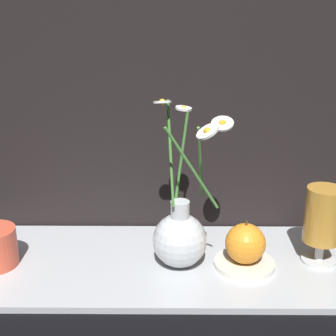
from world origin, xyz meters
The scene contains 6 objects.
ground_plane centered at (0.00, 0.00, 0.00)m, with size 6.00×6.00×0.00m, color black.
shelf centered at (0.00, 0.00, 0.01)m, with size 0.79×0.30×0.01m.
vase_with_flowers centered at (0.03, -0.01, 0.07)m, with size 0.15×0.17×0.32m.
tea_glass centered at (0.30, 0.00, 0.10)m, with size 0.07×0.07×0.15m.
saucer_plate centered at (0.15, -0.02, 0.02)m, with size 0.11×0.11×0.01m.
orange_fruit centered at (0.15, -0.02, 0.06)m, with size 0.08×0.08×0.08m.
Camera 1 is at (0.02, -0.80, 0.48)m, focal length 50.00 mm.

